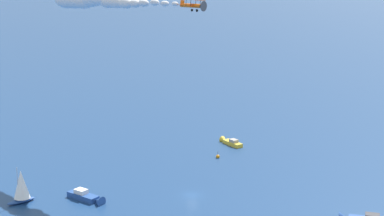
% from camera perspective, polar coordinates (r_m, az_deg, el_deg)
% --- Properties ---
extents(ground_plane, '(2000.00, 2000.00, 0.00)m').
position_cam_1_polar(ground_plane, '(147.22, 0.00, -8.23)').
color(ground_plane, navy).
extents(sailboat_near_centre, '(5.91, 6.43, 8.82)m').
position_cam_1_polar(sailboat_near_centre, '(146.96, -15.81, -7.12)').
color(sailboat_near_centre, '#23478C').
rests_on(sailboat_near_centre, ground_plane).
extents(motorboat_far_stbd, '(8.63, 7.06, 2.60)m').
position_cam_1_polar(motorboat_far_stbd, '(187.48, 3.62, -3.23)').
color(motorboat_far_stbd, gold).
rests_on(motorboat_far_stbd, ground_plane).
extents(motorboat_inshore, '(8.16, 10.01, 3.01)m').
position_cam_1_polar(motorboat_inshore, '(145.92, -9.85, -8.30)').
color(motorboat_inshore, '#23478C').
rests_on(motorboat_inshore, ground_plane).
extents(marker_buoy, '(1.10, 1.10, 2.10)m').
position_cam_1_polar(marker_buoy, '(174.56, 2.45, -4.59)').
color(marker_buoy, orange).
rests_on(marker_buoy, ground_plane).
extents(biplane_lead, '(6.59, 6.78, 3.64)m').
position_cam_1_polar(biplane_lead, '(137.00, 0.10, 9.69)').
color(biplane_lead, orange).
extents(smoke_trail_lead, '(30.47, 36.38, 5.14)m').
position_cam_1_polar(smoke_trail_lead, '(161.89, -9.79, 9.97)').
color(smoke_trail_lead, silver).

